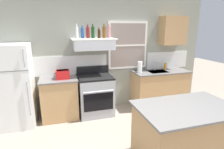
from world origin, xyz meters
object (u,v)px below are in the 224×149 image
Objects in this scene: refrigerator at (14,86)px; bottle_blue_liqueur at (82,33)px; bottle_amber_wine at (104,32)px; dish_soap_bottle at (165,66)px; bottle_red_label_wine at (88,33)px; bottle_brown_stout at (99,34)px; bottle_rose_pink at (109,32)px; toaster at (63,74)px; kitchen_island at (184,136)px; bottle_dark_green_wine at (93,32)px; paper_towel_roll at (140,67)px; bottle_clear_tall at (77,32)px; stove_range at (96,95)px.

bottle_blue_liqueur reaches higher than refrigerator.
dish_soap_bottle is (1.65, 0.09, -0.87)m from bottle_amber_wine.
bottle_red_label_wine reaches higher than refrigerator.
bottle_amber_wine is at bearing 2.26° from refrigerator.
bottle_brown_stout reaches higher than refrigerator.
bottle_amber_wine reaches higher than bottle_red_label_wine.
bottle_rose_pink is 1.68× the size of dish_soap_bottle.
bottle_red_label_wine is 1.27× the size of bottle_brown_stout.
bottle_brown_stout reaches higher than toaster.
bottle_red_label_wine reaches higher than bottle_blue_liqueur.
bottle_brown_stout is (0.24, -0.03, -0.03)m from bottle_red_label_wine.
bottle_dark_green_wine is at bearing 113.78° from kitchen_island.
bottle_blue_liqueur is 0.88× the size of bottle_rose_pink.
refrigerator is 5.63× the size of toaster.
bottle_red_label_wine is 0.46m from bottle_rose_pink.
bottle_rose_pink reaches higher than bottle_red_label_wine.
bottle_red_label_wine is 1.07× the size of paper_towel_roll.
bottle_brown_stout is at bearing -6.12° from bottle_dark_green_wine.
kitchen_island is at bearing -71.51° from bottle_amber_wine.
toaster is 0.93m from bottle_clear_tall.
bottle_clear_tall is 1.14× the size of paper_towel_roll.
kitchen_island is (0.67, -2.02, -1.42)m from bottle_amber_wine.
toaster is 1.18m from bottle_brown_stout.
dish_soap_bottle is at bearing 3.07° from bottle_rose_pink.
bottle_clear_tall is 1.02× the size of bottle_dark_green_wine.
toaster is 1.28m from bottle_amber_wine.
dish_soap_bottle is (2.24, 0.09, -0.87)m from bottle_clear_tall.
bottle_red_label_wine reaches higher than paper_towel_roll.
bottle_clear_tall is 1.71× the size of dish_soap_bottle.
bottle_red_label_wine is 0.35m from bottle_amber_wine.
toaster is 2.59m from dish_soap_bottle.
kitchen_island is (1.14, -2.11, -1.40)m from bottle_blue_liqueur.
bottle_rose_pink is (0.22, -0.04, 0.03)m from bottle_brown_stout.
bottle_clear_tall is 1.06× the size of bottle_red_label_wine.
refrigerator is 1.66m from bottle_clear_tall.
bottle_dark_green_wine reaches higher than dish_soap_bottle.
bottle_amber_wine reaches higher than paper_towel_roll.
bottle_dark_green_wine reaches higher than bottle_blue_liqueur.
bottle_brown_stout is 0.75× the size of bottle_amber_wine.
bottle_dark_green_wine is 2.08m from dish_soap_bottle.
refrigerator is at bearing -179.20° from stove_range.
paper_towel_roll is (1.47, -0.01, -0.83)m from bottle_clear_tall.
bottle_clear_tall reaches higher than bottle_red_label_wine.
refrigerator is at bearing -177.74° from bottle_amber_wine.
dish_soap_bottle is (1.88, 0.14, 0.54)m from stove_range.
bottle_amber_wine is (0.94, 0.05, 0.86)m from toaster.
bottle_red_label_wine is (0.59, 0.13, 0.86)m from toaster.
kitchen_island is (-0.21, -2.00, -0.59)m from paper_towel_roll.
toaster is at bearing -162.75° from bottle_blue_liqueur.
bottle_rose_pink reaches higher than stove_range.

